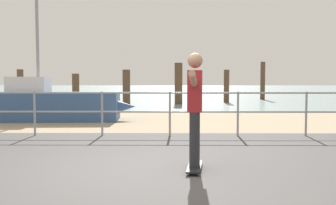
# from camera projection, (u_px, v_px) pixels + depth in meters

# --- Properties ---
(ground_plane) EXTENTS (24.00, 10.00, 0.04)m
(ground_plane) POSITION_uv_depth(u_px,v_px,m) (130.00, 196.00, 4.52)
(ground_plane) COLOR #474444
(ground_plane) RESTS_ON ground
(beach_strip) EXTENTS (24.00, 6.00, 0.04)m
(beach_strip) POSITION_uv_depth(u_px,v_px,m) (157.00, 120.00, 12.51)
(beach_strip) COLOR tan
(beach_strip) RESTS_ON ground
(sea_surface) EXTENTS (72.00, 50.00, 0.04)m
(sea_surface) POSITION_uv_depth(u_px,v_px,m) (168.00, 91.00, 40.45)
(sea_surface) COLOR #849EA3
(sea_surface) RESTS_ON ground
(railing_fence) EXTENTS (12.73, 0.05, 1.05)m
(railing_fence) POSITION_uv_depth(u_px,v_px,m) (102.00, 107.00, 9.08)
(railing_fence) COLOR gray
(railing_fence) RESTS_ON ground
(sailboat) EXTENTS (5.00, 1.62, 4.79)m
(sailboat) POSITION_uv_depth(u_px,v_px,m) (53.00, 105.00, 12.30)
(sailboat) COLOR #335184
(sailboat) RESTS_ON ground
(skateboard) EXTENTS (0.29, 0.82, 0.08)m
(skateboard) POSITION_uv_depth(u_px,v_px,m) (195.00, 167.00, 5.72)
(skateboard) COLOR black
(skateboard) RESTS_ON ground
(skateboarder) EXTENTS (0.26, 1.45, 1.65)m
(skateboarder) POSITION_uv_depth(u_px,v_px,m) (195.00, 102.00, 5.66)
(skateboarder) COLOR #26262B
(skateboarder) RESTS_ON skateboard
(groyne_post_0) EXTENTS (0.31, 0.31, 1.77)m
(groyne_post_0) POSITION_uv_depth(u_px,v_px,m) (20.00, 87.00, 19.33)
(groyne_post_0) COLOR #513826
(groyne_post_0) RESTS_ON ground
(groyne_post_1) EXTENTS (0.36, 0.36, 1.57)m
(groyne_post_1) POSITION_uv_depth(u_px,v_px,m) (76.00, 89.00, 19.84)
(groyne_post_1) COLOR #513826
(groyne_post_1) RESTS_ON ground
(groyne_post_2) EXTENTS (0.38, 0.38, 1.76)m
(groyne_post_2) POSITION_uv_depth(u_px,v_px,m) (126.00, 87.00, 19.54)
(groyne_post_2) COLOR #513826
(groyne_post_2) RESTS_ON ground
(groyne_post_3) EXTENTS (0.40, 0.40, 2.11)m
(groyne_post_3) POSITION_uv_depth(u_px,v_px,m) (178.00, 84.00, 19.79)
(groyne_post_3) COLOR #513826
(groyne_post_3) RESTS_ON ground
(groyne_post_4) EXTENTS (0.29, 0.29, 1.79)m
(groyne_post_4) POSITION_uv_depth(u_px,v_px,m) (226.00, 86.00, 21.07)
(groyne_post_4) COLOR #513826
(groyne_post_4) RESTS_ON ground
(groyne_post_5) EXTENTS (0.29, 0.29, 2.33)m
(groyne_post_5) POSITION_uv_depth(u_px,v_px,m) (263.00, 81.00, 23.89)
(groyne_post_5) COLOR #513826
(groyne_post_5) RESTS_ON ground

